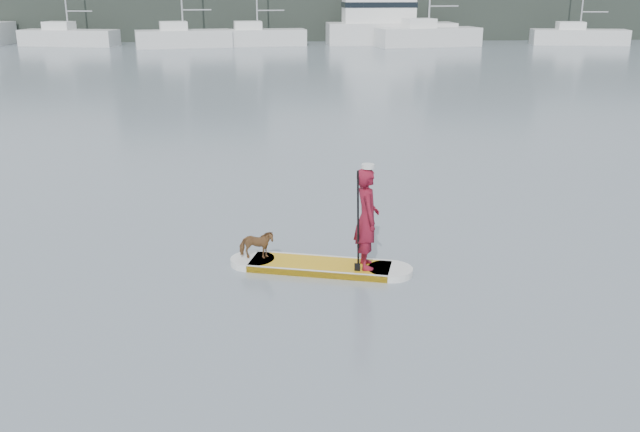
{
  "coord_description": "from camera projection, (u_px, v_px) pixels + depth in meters",
  "views": [
    {
      "loc": [
        -2.43,
        -15.73,
        4.83
      ],
      "look_at": [
        -1.65,
        -3.96,
        1.0
      ],
      "focal_mm": 40.0,
      "sensor_mm": 36.0,
      "label": 1
    }
  ],
  "objects": [
    {
      "name": "sailboat_f",
      "position": [
        578.0,
        35.0,
        60.48
      ],
      "size": [
        8.15,
        3.6,
        11.79
      ],
      "rotation": [
        0.0,
        0.0,
        -0.17
      ],
      "color": "silver",
      "rests_on": "ground"
    },
    {
      "name": "paddleboard",
      "position": [
        320.0,
        266.0,
        12.69
      ],
      "size": [
        3.22,
        1.44,
        0.12
      ],
      "rotation": [
        0.0,
        0.0,
        -0.26
      ],
      "color": "gold",
      "rests_on": "ground"
    },
    {
      "name": "shore_mass",
      "position": [
        297.0,
        6.0,
        65.94
      ],
      "size": [
        90.0,
        6.0,
        6.0
      ],
      "primitive_type": "cube",
      "color": "black",
      "rests_on": "ground"
    },
    {
      "name": "motor_yacht_a",
      "position": [
        385.0,
        22.0,
        60.62
      ],
      "size": [
        10.94,
        3.63,
        6.52
      ],
      "rotation": [
        0.0,
        0.0,
        0.02
      ],
      "color": "silver",
      "rests_on": "ground"
    },
    {
      "name": "ground",
      "position": [
        379.0,
        203.0,
        16.57
      ],
      "size": [
        140.0,
        140.0,
        0.0
      ],
      "primitive_type": "plane",
      "color": "slate",
      "rests_on": "ground"
    },
    {
      "name": "sailboat_c",
      "position": [
        183.0,
        37.0,
        57.75
      ],
      "size": [
        7.96,
        4.01,
        10.92
      ],
      "rotation": [
        0.0,
        0.0,
        0.2
      ],
      "color": "silver",
      "rests_on": "ground"
    },
    {
      "name": "sailboat_d",
      "position": [
        257.0,
        35.0,
        59.34
      ],
      "size": [
        8.17,
        3.36,
        11.7
      ],
      "rotation": [
        0.0,
        0.0,
        0.12
      ],
      "color": "silver",
      "rests_on": "ground"
    },
    {
      "name": "paddler",
      "position": [
        367.0,
        218.0,
        12.25
      ],
      "size": [
        0.45,
        0.66,
        1.78
      ],
      "primitive_type": "imported",
      "rotation": [
        0.0,
        0.0,
        1.61
      ],
      "color": "maroon",
      "rests_on": "paddleboard"
    },
    {
      "name": "paddle",
      "position": [
        358.0,
        234.0,
        12.11
      ],
      "size": [
        0.11,
        0.3,
        2.0
      ],
      "rotation": [
        0.0,
        0.0,
        -0.26
      ],
      "color": "black",
      "rests_on": "ground"
    },
    {
      "name": "sailboat_e",
      "position": [
        427.0,
        35.0,
        58.8
      ],
      "size": [
        8.87,
        4.35,
        12.32
      ],
      "rotation": [
        0.0,
        0.0,
        0.19
      ],
      "color": "silver",
      "rests_on": "ground"
    },
    {
      "name": "sailboat_b",
      "position": [
        68.0,
        36.0,
        59.28
      ],
      "size": [
        8.33,
        4.03,
        11.89
      ],
      "rotation": [
        0.0,
        0.0,
        -0.21
      ],
      "color": "silver",
      "rests_on": "ground"
    },
    {
      "name": "white_cap",
      "position": [
        368.0,
        166.0,
        11.96
      ],
      "size": [
        0.22,
        0.22,
        0.07
      ],
      "primitive_type": "cylinder",
      "color": "silver",
      "rests_on": "paddler"
    },
    {
      "name": "dog",
      "position": [
        256.0,
        245.0,
        12.8
      ],
      "size": [
        0.63,
        0.31,
        0.53
      ],
      "primitive_type": "imported",
      "rotation": [
        0.0,
        0.0,
        1.54
      ],
      "color": "brown",
      "rests_on": "paddleboard"
    }
  ]
}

